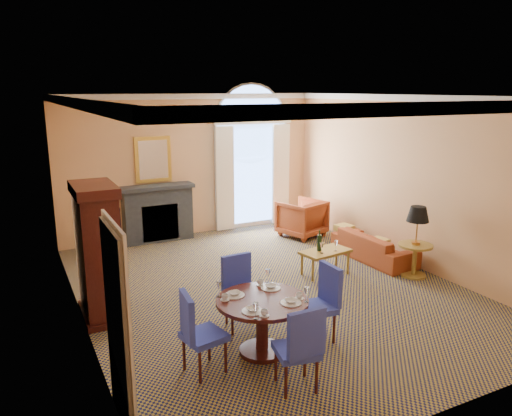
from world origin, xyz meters
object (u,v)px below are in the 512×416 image
armoire (98,254)px  coffee_table (325,252)px  dining_table (262,313)px  sofa (374,246)px  side_table (417,233)px  armchair (302,218)px

armoire → coffee_table: armoire is taller
armoire → coffee_table: (3.93, -0.07, -0.53)m
dining_table → coffee_table: dining_table is taller
dining_table → sofa: 4.26m
armoire → dining_table: size_ratio=1.71×
dining_table → side_table: bearing=17.4°
sofa → dining_table: bearing=119.4°
armoire → side_table: bearing=-9.3°
coffee_table → side_table: (1.39, -0.80, 0.39)m
sofa → armchair: (-0.41, 2.04, 0.15)m
armchair → side_table: 3.15m
dining_table → side_table: (3.69, 1.15, 0.27)m
side_table → armoire: bearing=170.7°
coffee_table → side_table: side_table is taller
dining_table → armchair: (3.22, 4.24, -0.13)m
armoire → side_table: size_ratio=1.58×
armoire → sofa: (5.27, 0.19, -0.70)m
dining_table → side_table: size_ratio=0.92×
armchair → armoire: bearing=6.4°
armoire → coffee_table: size_ratio=2.06×
armchair → dining_table: bearing=34.6°
sofa → coffee_table: bearing=98.8°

